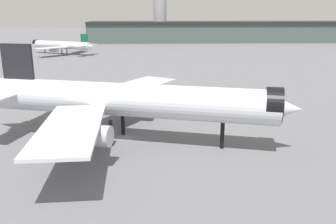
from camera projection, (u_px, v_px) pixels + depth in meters
ground at (123, 138)px, 63.52m from camera, size 900.00×900.00×0.00m
airliner_near_gate at (128, 101)px, 60.47m from camera, size 56.35×50.80×16.44m
airliner_far_taxiway at (62, 45)px, 187.34m from camera, size 39.28×35.14×10.95m
terminal_building at (232, 31)px, 262.79m from camera, size 215.02×49.14×29.79m
traffic_cone_wingtip at (225, 106)px, 84.29m from camera, size 0.56×0.56×0.70m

